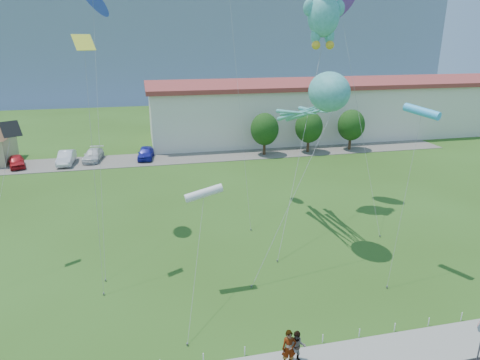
# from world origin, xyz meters

# --- Properties ---
(ground) EXTENTS (160.00, 160.00, 0.00)m
(ground) POSITION_xyz_m (0.00, 0.00, 0.00)
(ground) COLOR #2B4C15
(ground) RESTS_ON ground
(parking_strip) EXTENTS (70.00, 6.00, 0.06)m
(parking_strip) POSITION_xyz_m (0.00, 35.00, 0.03)
(parking_strip) COLOR #59544C
(parking_strip) RESTS_ON ground
(hill_ridge) EXTENTS (160.00, 50.00, 25.00)m
(hill_ridge) POSITION_xyz_m (0.00, 120.00, 12.50)
(hill_ridge) COLOR gray
(hill_ridge) RESTS_ON ground
(warehouse) EXTENTS (61.00, 15.00, 8.20)m
(warehouse) POSITION_xyz_m (26.00, 44.00, 4.12)
(warehouse) COLOR beige
(warehouse) RESTS_ON ground
(rope_fence) EXTENTS (26.05, 0.05, 0.50)m
(rope_fence) POSITION_xyz_m (0.00, -1.30, 0.25)
(rope_fence) COLOR white
(rope_fence) RESTS_ON ground
(tree_near) EXTENTS (3.60, 3.60, 5.47)m
(tree_near) POSITION_xyz_m (10.00, 34.00, 3.39)
(tree_near) COLOR #3F2B19
(tree_near) RESTS_ON ground
(tree_mid) EXTENTS (3.60, 3.60, 5.47)m
(tree_mid) POSITION_xyz_m (16.00, 34.00, 3.39)
(tree_mid) COLOR #3F2B19
(tree_mid) RESTS_ON ground
(tree_far) EXTENTS (3.60, 3.60, 5.47)m
(tree_far) POSITION_xyz_m (22.00, 34.00, 3.39)
(tree_far) COLOR #3F2B19
(tree_far) RESTS_ON ground
(pedestrian_left) EXTENTS (0.73, 0.55, 1.83)m
(pedestrian_left) POSITION_xyz_m (0.81, -2.45, 1.02)
(pedestrian_left) COLOR gray
(pedestrian_left) RESTS_ON sidewalk
(pedestrian_right) EXTENTS (0.90, 0.76, 1.64)m
(pedestrian_right) POSITION_xyz_m (1.25, -2.34, 0.92)
(pedestrian_right) COLOR gray
(pedestrian_right) RESTS_ON sidewalk
(parked_car_red) EXTENTS (2.71, 4.36, 1.39)m
(parked_car_red) POSITION_xyz_m (-19.79, 34.98, 0.75)
(parked_car_red) COLOR #B1151C
(parked_car_red) RESTS_ON parking_strip
(parked_car_silver) EXTENTS (1.77, 4.73, 1.54)m
(parked_car_silver) POSITION_xyz_m (-14.32, 35.06, 0.83)
(parked_car_silver) COLOR silver
(parked_car_silver) RESTS_ON parking_strip
(parked_car_white) EXTENTS (2.56, 4.93, 1.37)m
(parked_car_white) POSITION_xyz_m (-11.34, 35.96, 0.74)
(parked_car_white) COLOR silver
(parked_car_white) RESTS_ON parking_strip
(parked_car_blue) EXTENTS (2.27, 4.55, 1.49)m
(parked_car_blue) POSITION_xyz_m (-5.01, 35.35, 0.81)
(parked_car_blue) COLOR #1C1E9C
(parked_car_blue) RESTS_ON parking_strip
(octopus_kite) EXTENTS (7.45, 11.43, 12.45)m
(octopus_kite) POSITION_xyz_m (6.88, 9.88, 10.31)
(octopus_kite) COLOR teal
(octopus_kite) RESTS_ON ground
(teddy_bear_kite) EXTENTS (7.96, 10.12, 19.10)m
(teddy_bear_kite) POSITION_xyz_m (9.42, 15.91, 16.51)
(teddy_bear_kite) COLOR teal
(teddy_bear_kite) RESTS_ON ground
(small_kite_purple) EXTENTS (1.80, 9.72, 17.51)m
(small_kite_purple) POSITION_xyz_m (11.77, 17.65, 16.41)
(small_kite_purple) COLOR purple
(small_kite_purple) RESTS_ON ground
(small_kite_blue) EXTENTS (1.80, 9.05, 17.78)m
(small_kite_blue) POSITION_xyz_m (-7.76, 15.14, 16.67)
(small_kite_blue) COLOR blue
(small_kite_blue) RESTS_ON ground
(small_kite_yellow) EXTENTS (1.29, 4.21, 14.68)m
(small_kite_yellow) POSITION_xyz_m (-7.95, 8.54, 12.48)
(small_kite_yellow) COLOR yellow
(small_kite_yellow) RESTS_ON ground
(small_kite_cyan) EXTENTS (2.57, 3.26, 10.81)m
(small_kite_cyan) POSITION_xyz_m (11.03, 4.45, 10.29)
(small_kite_cyan) COLOR #37B4FA
(small_kite_cyan) RESTS_ON ground
(small_kite_black) EXTENTS (2.58, 4.75, 9.52)m
(small_kite_black) POSITION_xyz_m (-13.25, 10.67, 8.17)
(small_kite_black) COLOR black
(small_kite_black) RESTS_ON ground
(small_kite_white) EXTENTS (2.02, 6.27, 6.53)m
(small_kite_white) POSITION_xyz_m (-1.91, 5.04, 6.05)
(small_kite_white) COLOR silver
(small_kite_white) RESTS_ON ground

